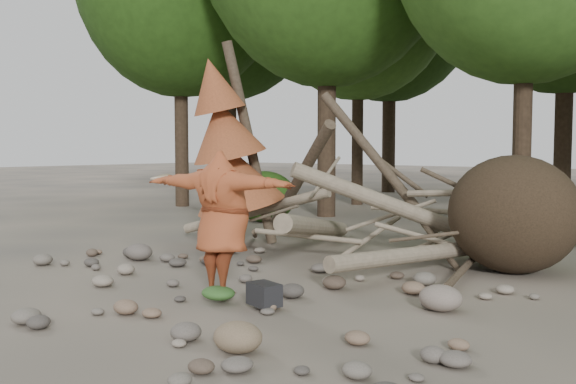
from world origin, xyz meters
The scene contains 12 objects.
ground centered at (0.00, 0.00, 0.00)m, with size 120.00×120.00×0.00m, color #514C44.
deadfall_pile centered at (2.02, 4.24, 0.95)m, with size 8.55×5.24×3.30m.
dead_conifer centered at (-3.12, 3.37, 2.11)m, with size 2.06×2.16×4.35m.
bush_left centered at (-5.50, 7.20, 0.72)m, with size 1.80×1.80×1.44m, color #254A13.
bush_mid centered at (0.80, 7.80, 0.56)m, with size 1.40×1.40×1.12m, color #305E1B.
frisbee_thrower centered at (0.20, -0.14, 1.07)m, with size 2.64×0.97×1.98m.
backpack centered at (1.00, -0.17, 0.15)m, with size 0.44×0.29×0.29m, color black.
cloth_green centered at (0.29, -0.31, 0.09)m, with size 0.49×0.41×0.18m, color #2F5A24.
cloth_orange centered at (1.06, -0.06, 0.05)m, with size 0.29×0.24×0.11m, color #AB4B1D.
boulder_front_right centered at (1.94, -1.64, 0.16)m, with size 0.53×0.48×0.32m, color #7B664D.
boulder_mid_right centered at (2.80, 1.22, 0.17)m, with size 0.57×0.51×0.34m, color gray.
boulder_mid_left centered at (-3.23, 1.10, 0.16)m, with size 0.52×0.47×0.31m, color #615952.
Camera 1 is at (6.42, -6.31, 2.11)m, focal length 40.00 mm.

